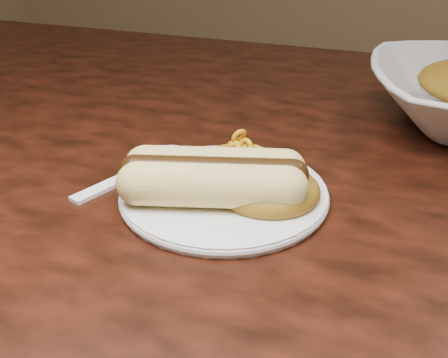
% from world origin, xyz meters
% --- Properties ---
extents(table, '(1.60, 0.90, 0.75)m').
position_xyz_m(table, '(0.00, 0.00, 0.66)').
color(table, '#40150B').
rests_on(table, floor).
extents(plate, '(0.24, 0.24, 0.01)m').
position_xyz_m(plate, '(0.02, -0.15, 0.76)').
color(plate, white).
rests_on(plate, table).
extents(hotdog, '(0.15, 0.11, 0.04)m').
position_xyz_m(hotdog, '(0.02, -0.16, 0.78)').
color(hotdog, '#FFE47F').
rests_on(hotdog, plate).
extents(mac_and_cheese, '(0.10, 0.09, 0.03)m').
position_xyz_m(mac_and_cheese, '(0.02, -0.10, 0.78)').
color(mac_and_cheese, gold).
rests_on(mac_and_cheese, plate).
extents(sour_cream, '(0.06, 0.06, 0.03)m').
position_xyz_m(sour_cream, '(-0.04, -0.13, 0.78)').
color(sour_cream, white).
rests_on(sour_cream, plate).
extents(taco_salad, '(0.10, 0.09, 0.04)m').
position_xyz_m(taco_salad, '(0.06, -0.15, 0.78)').
color(taco_salad, '#C95A18').
rests_on(taco_salad, plate).
extents(fork, '(0.07, 0.15, 0.00)m').
position_xyz_m(fork, '(-0.09, -0.16, 0.75)').
color(fork, white).
rests_on(fork, table).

